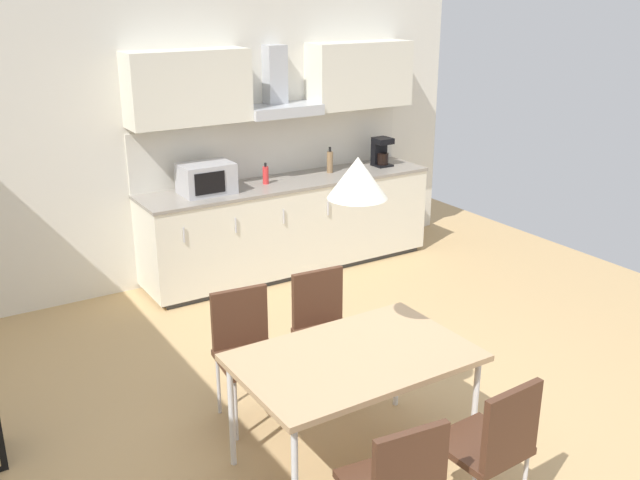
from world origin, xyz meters
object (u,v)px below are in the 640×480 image
object	(u,v)px
dining_table	(354,362)
chair_near_right	(494,439)
coffee_maker	(381,152)
bottle_red	(266,175)
pendant_lamp	(358,178)
chair_far_right	(324,321)
chair_far_left	(246,342)
bottle_brown	(330,162)
microwave	(206,178)

from	to	relation	value
dining_table	chair_near_right	size ratio (longest dim) A/B	1.55
coffee_maker	bottle_red	distance (m)	1.39
pendant_lamp	coffee_maker	bearing A→B (deg)	51.17
bottle_red	pendant_lamp	size ratio (longest dim) A/B	0.64
chair_far_right	chair_far_left	xyz separation A→B (m)	(-0.60, -0.00, 0.00)
bottle_red	chair_far_right	distance (m)	2.30
coffee_maker	bottle_brown	bearing A→B (deg)	177.45
bottle_brown	pendant_lamp	bearing A→B (deg)	-120.51
bottle_red	pendant_lamp	xyz separation A→B (m)	(-1.01, -2.95, 0.76)
microwave	bottle_brown	size ratio (longest dim) A/B	1.82
pendant_lamp	bottle_red	bearing A→B (deg)	71.21
bottle_red	chair_near_right	xyz separation A→B (m)	(-0.70, -3.77, -0.48)
microwave	coffee_maker	distance (m)	2.00
coffee_maker	dining_table	bearing A→B (deg)	-128.83
chair_near_right	chair_far_left	bearing A→B (deg)	110.32
coffee_maker	dining_table	xyz separation A→B (m)	(-2.39, -2.97, -0.39)
bottle_red	chair_far_left	size ratio (longest dim) A/B	0.24
coffee_maker	chair_far_left	bearing A→B (deg)	-141.17
bottle_brown	chair_far_left	bearing A→B (deg)	-133.28
dining_table	pendant_lamp	size ratio (longest dim) A/B	4.20
chair_far_right	chair_near_right	xyz separation A→B (m)	(-0.00, -1.62, 0.00)
chair_far_right	chair_far_left	bearing A→B (deg)	-179.98
dining_table	bottle_red	bearing A→B (deg)	71.21
chair_near_right	pendant_lamp	xyz separation A→B (m)	(-0.31, 0.81, 1.24)
coffee_maker	chair_far_left	distance (m)	3.49
coffee_maker	bottle_brown	distance (m)	0.63
microwave	chair_near_right	size ratio (longest dim) A/B	0.55
bottle_red	bottle_brown	bearing A→B (deg)	3.41
chair_near_right	microwave	bearing A→B (deg)	88.71
dining_table	chair_far_left	world-z (taller)	chair_far_left
coffee_maker	pendant_lamp	size ratio (longest dim) A/B	0.94
microwave	coffee_maker	size ratio (longest dim) A/B	1.60
coffee_maker	chair_far_left	xyz separation A→B (m)	(-2.69, -2.16, -0.54)
bottle_brown	bottle_red	bearing A→B (deg)	-176.59
chair_far_left	dining_table	bearing A→B (deg)	-70.07
coffee_maker	chair_near_right	distance (m)	4.35
coffee_maker	dining_table	world-z (taller)	coffee_maker
bottle_brown	pendant_lamp	distance (m)	3.56
dining_table	pendant_lamp	xyz separation A→B (m)	(0.00, -0.00, 1.09)
chair_far_left	chair_near_right	size ratio (longest dim) A/B	1.00
microwave	chair_near_right	xyz separation A→B (m)	(-0.08, -3.76, -0.53)
chair_near_right	bottle_red	bearing A→B (deg)	79.48
chair_far_right	coffee_maker	bearing A→B (deg)	46.06
microwave	dining_table	world-z (taller)	microwave
coffee_maker	chair_far_right	size ratio (longest dim) A/B	0.34
microwave	bottle_red	distance (m)	0.62
microwave	pendant_lamp	size ratio (longest dim) A/B	1.50
bottle_brown	pendant_lamp	size ratio (longest dim) A/B	0.83
bottle_brown	coffee_maker	bearing A→B (deg)	-2.55
coffee_maker	bottle_red	world-z (taller)	coffee_maker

